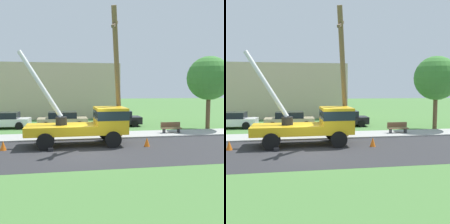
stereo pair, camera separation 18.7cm
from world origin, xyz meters
The scene contains 13 objects.
ground_plane centered at (0.00, 12.00, 0.00)m, with size 120.00×120.00×0.00m, color #477538.
road_asphalt centered at (0.00, 0.00, 0.00)m, with size 80.00×7.08×0.01m, color #2B2B2D.
sidewalk_strip centered at (0.00, 4.88, 0.05)m, with size 80.00×2.68×0.10m, color #9E9E99.
utility_truck centered at (0.48, 1.97, 1.41)m, with size 6.80×3.20×5.98m.
leaning_utility_pole centered at (2.34, 2.57, 4.38)m, with size 1.44×3.64×8.56m.
traffic_cone_ahead centered at (3.86, 0.79, 0.28)m, with size 0.36×0.36×0.56m, color orange.
traffic_cone_behind centered at (-4.62, 1.18, 0.28)m, with size 0.36×0.36×0.56m, color orange.
parked_sedan_white centered at (-6.38, 10.24, 0.71)m, with size 4.50×2.19×1.42m.
parked_sedan_tan centered at (-1.28, 9.77, 0.71)m, with size 4.43×2.06×1.42m.
parked_sedan_black centered at (3.78, 9.94, 0.71)m, with size 4.44×2.08×1.42m.
park_bench centered at (7.09, 4.95, 0.46)m, with size 1.60×0.45×0.90m.
roadside_tree_near centered at (11.22, 6.83, 4.39)m, with size 3.76×3.76×6.29m.
lowrise_building_backdrop centered at (-3.61, 19.48, 3.20)m, with size 18.00×6.00×6.40m, color #C6B293.
Camera 1 is at (-1.11, -15.30, 3.62)m, focal length 44.27 mm.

